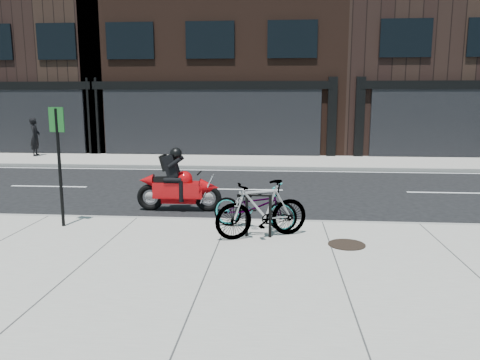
# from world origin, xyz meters

# --- Properties ---
(ground) EXTENTS (120.00, 120.00, 0.00)m
(ground) POSITION_xyz_m (0.00, 0.00, 0.00)
(ground) COLOR black
(ground) RESTS_ON ground
(sidewalk_near) EXTENTS (60.00, 6.00, 0.13)m
(sidewalk_near) POSITION_xyz_m (0.00, -5.00, 0.07)
(sidewalk_near) COLOR gray
(sidewalk_near) RESTS_ON ground
(sidewalk_far) EXTENTS (60.00, 3.50, 0.13)m
(sidewalk_far) POSITION_xyz_m (0.00, 7.75, 0.07)
(sidewalk_far) COLOR gray
(sidewalk_far) RESTS_ON ground
(building_midwest) EXTENTS (10.00, 10.00, 12.00)m
(building_midwest) POSITION_xyz_m (-12.00, 14.50, 6.00)
(building_midwest) COLOR black
(building_midwest) RESTS_ON ground
(building_center) EXTENTS (12.00, 10.00, 14.50)m
(building_center) POSITION_xyz_m (-2.00, 14.50, 7.25)
(building_center) COLOR black
(building_center) RESTS_ON ground
(building_mideast) EXTENTS (12.00, 10.00, 12.50)m
(building_mideast) POSITION_xyz_m (10.00, 14.50, 6.25)
(building_mideast) COLOR black
(building_mideast) RESTS_ON ground
(bike_rack) EXTENTS (0.50, 0.08, 0.83)m
(bike_rack) POSITION_xyz_m (0.70, -3.17, 0.62)
(bike_rack) COLOR black
(bike_rack) RESTS_ON sidewalk_near
(bicycle_front) EXTENTS (1.84, 1.06, 0.91)m
(bicycle_front) POSITION_xyz_m (0.60, -2.60, 0.59)
(bicycle_front) COLOR gray
(bicycle_front) RESTS_ON sidewalk_near
(bicycle_rear) EXTENTS (1.86, 1.14, 1.08)m
(bicycle_rear) POSITION_xyz_m (0.76, -3.19, 0.67)
(bicycle_rear) COLOR gray
(bicycle_rear) RESTS_ON sidewalk_near
(motorcycle) EXTENTS (2.07, 0.44, 1.55)m
(motorcycle) POSITION_xyz_m (-1.24, -0.73, 0.63)
(motorcycle) COLOR black
(motorcycle) RESTS_ON ground
(pedestrian) EXTENTS (0.52, 0.69, 1.70)m
(pedestrian) POSITION_xyz_m (-9.78, 8.41, 0.98)
(pedestrian) COLOR black
(pedestrian) RESTS_ON sidewalk_far
(manhole_cover) EXTENTS (0.68, 0.68, 0.02)m
(manhole_cover) POSITION_xyz_m (2.29, -3.54, 0.14)
(manhole_cover) COLOR black
(manhole_cover) RESTS_ON sidewalk_near
(sign_post) EXTENTS (0.32, 0.07, 2.40)m
(sign_post) POSITION_xyz_m (-3.30, -2.75, 1.56)
(sign_post) COLOR black
(sign_post) RESTS_ON sidewalk_near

